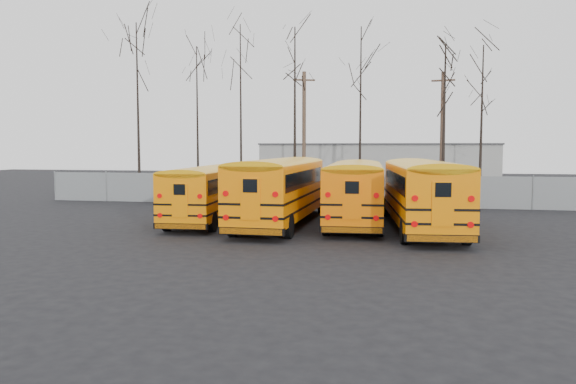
% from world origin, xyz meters
% --- Properties ---
extents(ground, '(120.00, 120.00, 0.00)m').
position_xyz_m(ground, '(0.00, 0.00, 0.00)').
color(ground, black).
rests_on(ground, ground).
extents(fence, '(40.00, 0.04, 2.00)m').
position_xyz_m(fence, '(0.00, 12.00, 1.00)').
color(fence, gray).
rests_on(fence, ground).
extents(distant_building, '(22.00, 8.00, 4.00)m').
position_xyz_m(distant_building, '(2.00, 32.00, 2.00)').
color(distant_building, '#A2A29D').
rests_on(distant_building, ground).
extents(bus_a, '(2.96, 10.39, 2.88)m').
position_xyz_m(bus_a, '(-5.32, 2.94, 1.68)').
color(bus_a, black).
rests_on(bus_a, ground).
extents(bus_b, '(2.93, 11.80, 3.29)m').
position_xyz_m(bus_b, '(-1.54, 2.42, 1.92)').
color(bus_b, black).
rests_on(bus_b, ground).
extents(bus_c, '(3.11, 11.31, 3.14)m').
position_xyz_m(bus_c, '(1.97, 3.47, 1.84)').
color(bus_c, black).
rests_on(bus_c, ground).
extents(bus_d, '(3.79, 11.79, 3.25)m').
position_xyz_m(bus_d, '(5.11, 2.04, 1.90)').
color(bus_d, black).
rests_on(bus_d, ground).
extents(utility_pole_left, '(1.61, 0.71, 9.45)m').
position_xyz_m(utility_pole_left, '(-3.05, 18.31, 4.85)').
color(utility_pole_left, brown).
rests_on(utility_pole_left, ground).
extents(utility_pole_right, '(1.58, 0.42, 8.94)m').
position_xyz_m(utility_pole_right, '(6.95, 16.41, 4.59)').
color(utility_pole_right, brown).
rests_on(utility_pole_right, ground).
extents(tree_0, '(0.26, 0.26, 12.93)m').
position_xyz_m(tree_0, '(-15.10, 15.26, 6.46)').
color(tree_0, black).
rests_on(tree_0, ground).
extents(tree_1, '(0.26, 0.26, 11.14)m').
position_xyz_m(tree_1, '(-10.64, 15.79, 5.57)').
color(tree_1, black).
rests_on(tree_1, ground).
extents(tree_2, '(0.26, 0.26, 12.24)m').
position_xyz_m(tree_2, '(-6.85, 14.19, 6.12)').
color(tree_2, black).
rests_on(tree_2, ground).
extents(tree_3, '(0.26, 0.26, 11.82)m').
position_xyz_m(tree_3, '(-2.94, 13.83, 5.91)').
color(tree_3, black).
rests_on(tree_3, ground).
extents(tree_4, '(0.26, 0.26, 12.45)m').
position_xyz_m(tree_4, '(1.24, 17.56, 6.23)').
color(tree_4, black).
rests_on(tree_4, ground).
extents(tree_5, '(0.26, 0.26, 10.51)m').
position_xyz_m(tree_5, '(6.94, 14.74, 5.26)').
color(tree_5, black).
rests_on(tree_5, ground).
extents(tree_6, '(0.26, 0.26, 10.31)m').
position_xyz_m(tree_6, '(9.26, 14.38, 5.15)').
color(tree_6, black).
rests_on(tree_6, ground).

